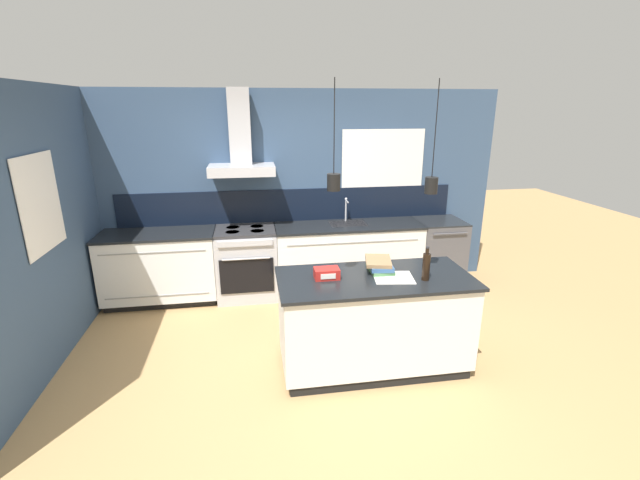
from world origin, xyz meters
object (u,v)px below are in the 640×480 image
object	(u,v)px
bottle_on_island	(426,266)
red_supply_box	(327,273)
oven_range	(247,263)
dishwasher	(437,252)
book_stack	(380,265)

from	to	relation	value
bottle_on_island	red_supply_box	size ratio (longest dim) A/B	1.39
bottle_on_island	red_supply_box	xyz separation A→B (m)	(-0.86, 0.18, -0.08)
oven_range	red_supply_box	xyz separation A→B (m)	(0.73, -1.74, 0.50)
dishwasher	book_stack	xyz separation A→B (m)	(-1.35, -1.65, 0.51)
bottle_on_island	book_stack	distance (m)	0.44
oven_range	book_stack	size ratio (longest dim) A/B	2.54
dishwasher	bottle_on_island	xyz separation A→B (m)	(-1.01, -1.93, 0.58)
oven_range	bottle_on_island	bearing A→B (deg)	-50.32
oven_range	book_stack	bearing A→B (deg)	-52.77
dishwasher	bottle_on_island	bearing A→B (deg)	-117.66
book_stack	red_supply_box	xyz separation A→B (m)	(-0.52, -0.09, -0.01)
bottle_on_island	red_supply_box	bearing A→B (deg)	168.29
bottle_on_island	book_stack	size ratio (longest dim) A/B	0.86
book_stack	red_supply_box	bearing A→B (deg)	-169.74
book_stack	red_supply_box	size ratio (longest dim) A/B	1.61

